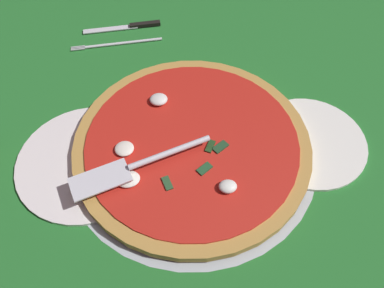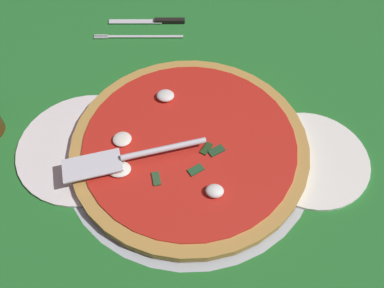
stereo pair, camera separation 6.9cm
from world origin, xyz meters
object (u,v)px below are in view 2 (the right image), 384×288
(dinner_plate_right, at_px, (88,147))
(place_setting_near, at_px, (149,30))
(pizza, at_px, (192,144))
(pizza_server, at_px, (133,157))
(dinner_plate_left, at_px, (312,159))

(dinner_plate_right, distance_m, place_setting_near, 0.34)
(pizza, bearing_deg, dinner_plate_right, 2.49)
(pizza, distance_m, place_setting_near, 0.35)
(dinner_plate_right, relative_size, pizza_server, 1.03)
(dinner_plate_left, height_order, pizza_server, pizza_server)
(dinner_plate_right, height_order, pizza_server, pizza_server)
(dinner_plate_right, bearing_deg, pizza_server, 155.38)
(dinner_plate_left, bearing_deg, pizza_server, 7.75)
(pizza, bearing_deg, pizza_server, 28.30)
(dinner_plate_left, xyz_separation_m, pizza, (0.21, -0.01, 0.01))
(dinner_plate_left, xyz_separation_m, pizza_server, (0.31, 0.04, 0.04))
(pizza_server, bearing_deg, pizza, -170.18)
(pizza, height_order, pizza_server, pizza_server)
(place_setting_near, bearing_deg, pizza, 106.33)
(place_setting_near, bearing_deg, dinner_plate_left, 131.09)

